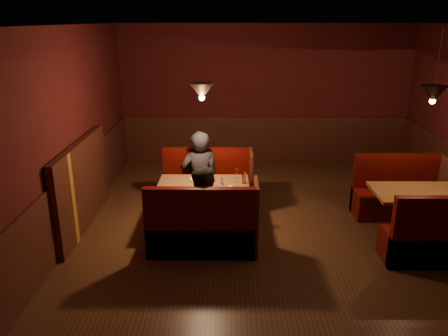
{
  "coord_description": "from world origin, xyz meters",
  "views": [
    {
      "loc": [
        -0.78,
        -5.6,
        2.97
      ],
      "look_at": [
        -0.83,
        0.31,
        0.95
      ],
      "focal_mm": 35.0,
      "sensor_mm": 36.0,
      "label": 1
    }
  ],
  "objects_px": {
    "diner_a": "(199,161)",
    "diner_b": "(206,198)",
    "main_bench_near": "(203,232)",
    "second_bench_near": "(440,241)",
    "second_bench_far": "(397,196)",
    "main_table": "(204,194)",
    "second_table": "(417,203)",
    "main_bench_far": "(208,190)"
  },
  "relations": [
    {
      "from": "second_table",
      "to": "diner_b",
      "type": "bearing_deg",
      "value": -171.87
    },
    {
      "from": "second_bench_far",
      "to": "main_bench_near",
      "type": "bearing_deg",
      "value": -157.5
    },
    {
      "from": "second_bench_far",
      "to": "second_bench_near",
      "type": "bearing_deg",
      "value": -90.0
    },
    {
      "from": "second_bench_near",
      "to": "diner_b",
      "type": "relative_size",
      "value": 0.89
    },
    {
      "from": "second_bench_far",
      "to": "main_table",
      "type": "bearing_deg",
      "value": -170.64
    },
    {
      "from": "second_bench_far",
      "to": "second_table",
      "type": "bearing_deg",
      "value": -92.2
    },
    {
      "from": "main_bench_near",
      "to": "diner_b",
      "type": "height_order",
      "value": "diner_b"
    },
    {
      "from": "second_bench_near",
      "to": "diner_b",
      "type": "distance_m",
      "value": 3.03
    },
    {
      "from": "second_bench_far",
      "to": "diner_a",
      "type": "distance_m",
      "value": 3.19
    },
    {
      "from": "second_bench_near",
      "to": "main_bench_near",
      "type": "bearing_deg",
      "value": 175.83
    },
    {
      "from": "second_bench_near",
      "to": "second_bench_far",
      "type": "bearing_deg",
      "value": 90.0
    },
    {
      "from": "second_table",
      "to": "diner_a",
      "type": "relative_size",
      "value": 0.73
    },
    {
      "from": "main_table",
      "to": "diner_a",
      "type": "relative_size",
      "value": 0.79
    },
    {
      "from": "diner_a",
      "to": "second_bench_near",
      "type": "bearing_deg",
      "value": 139.35
    },
    {
      "from": "second_table",
      "to": "second_bench_far",
      "type": "height_order",
      "value": "second_bench_far"
    },
    {
      "from": "main_bench_far",
      "to": "diner_b",
      "type": "distance_m",
      "value": 1.47
    },
    {
      "from": "diner_a",
      "to": "diner_b",
      "type": "bearing_deg",
      "value": 84.06
    },
    {
      "from": "second_table",
      "to": "second_bench_near",
      "type": "xyz_separation_m",
      "value": [
        0.03,
        -0.74,
        -0.21
      ]
    },
    {
      "from": "diner_a",
      "to": "second_table",
      "type": "bearing_deg",
      "value": 150.72
    },
    {
      "from": "main_table",
      "to": "main_bench_far",
      "type": "height_order",
      "value": "main_bench_far"
    },
    {
      "from": "main_table",
      "to": "second_bench_far",
      "type": "bearing_deg",
      "value": 9.36
    },
    {
      "from": "main_table",
      "to": "second_bench_near",
      "type": "relative_size",
      "value": 0.97
    },
    {
      "from": "main_bench_near",
      "to": "second_bench_far",
      "type": "relative_size",
      "value": 1.07
    },
    {
      "from": "main_table",
      "to": "diner_b",
      "type": "height_order",
      "value": "diner_b"
    },
    {
      "from": "second_bench_far",
      "to": "second_bench_near",
      "type": "height_order",
      "value": "same"
    },
    {
      "from": "second_bench_far",
      "to": "diner_b",
      "type": "distance_m",
      "value": 3.23
    },
    {
      "from": "main_table",
      "to": "second_bench_near",
      "type": "height_order",
      "value": "second_bench_near"
    },
    {
      "from": "main_table",
      "to": "main_bench_near",
      "type": "height_order",
      "value": "main_bench_near"
    },
    {
      "from": "second_table",
      "to": "second_bench_near",
      "type": "relative_size",
      "value": 0.9
    },
    {
      "from": "second_table",
      "to": "second_bench_near",
      "type": "bearing_deg",
      "value": -87.8
    },
    {
      "from": "main_bench_far",
      "to": "second_table",
      "type": "xyz_separation_m",
      "value": [
        2.99,
        -0.98,
        0.2
      ]
    },
    {
      "from": "main_bench_near",
      "to": "main_bench_far",
      "type": "bearing_deg",
      "value": 90.0
    },
    {
      "from": "main_bench_near",
      "to": "second_table",
      "type": "height_order",
      "value": "main_bench_near"
    },
    {
      "from": "main_bench_near",
      "to": "diner_b",
      "type": "distance_m",
      "value": 0.46
    },
    {
      "from": "second_bench_near",
      "to": "second_table",
      "type": "bearing_deg",
      "value": 92.2
    },
    {
      "from": "second_bench_far",
      "to": "diner_a",
      "type": "xyz_separation_m",
      "value": [
        -3.15,
        0.16,
        0.53
      ]
    },
    {
      "from": "second_bench_far",
      "to": "diner_b",
      "type": "height_order",
      "value": "diner_b"
    },
    {
      "from": "main_bench_far",
      "to": "second_bench_far",
      "type": "relative_size",
      "value": 1.07
    },
    {
      "from": "main_table",
      "to": "second_bench_near",
      "type": "xyz_separation_m",
      "value": [
        3.03,
        -0.97,
        -0.24
      ]
    },
    {
      "from": "main_table",
      "to": "main_bench_far",
      "type": "relative_size",
      "value": 0.91
    },
    {
      "from": "main_table",
      "to": "diner_a",
      "type": "bearing_deg",
      "value": 99.67
    },
    {
      "from": "main_bench_near",
      "to": "second_table",
      "type": "xyz_separation_m",
      "value": [
        2.99,
        0.52,
        0.2
      ]
    }
  ]
}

